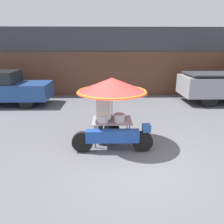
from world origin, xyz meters
The scene contains 4 objects.
ground_plane centered at (0.00, 0.00, 0.00)m, with size 36.00×36.00×0.00m, color #56565B.
shopfront_building centered at (0.00, 8.33, 1.80)m, with size 28.00×2.06×3.61m.
vendor_motorcycle_cart centered at (-0.47, 1.06, 1.46)m, with size 2.12×1.91×1.87m.
vendor_person centered at (-0.71, 0.97, 0.88)m, with size 0.38×0.22×1.58m.
Camera 1 is at (-0.61, -4.68, 2.70)m, focal length 35.00 mm.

